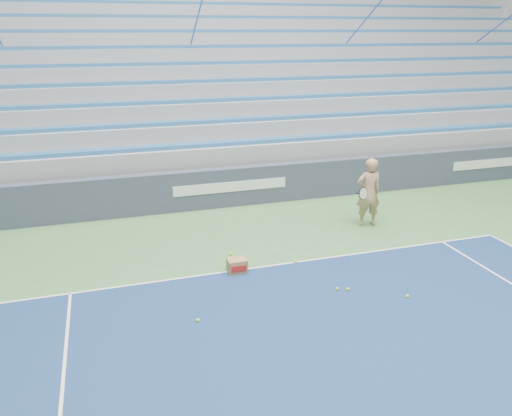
{
  "coord_description": "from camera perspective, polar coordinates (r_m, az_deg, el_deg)",
  "views": [
    {
      "loc": [
        -3.22,
        2.93,
        4.68
      ],
      "look_at": [
        -0.3,
        12.38,
        1.15
      ],
      "focal_mm": 35.0,
      "sensor_mm": 36.0,
      "label": 1
    }
  ],
  "objects": [
    {
      "name": "sponsor_barrier",
      "position": [
        13.97,
        -3.04,
        2.42
      ],
      "size": [
        30.0,
        0.32,
        1.1
      ],
      "color": "#373E54",
      "rests_on": "ground"
    },
    {
      "name": "bleachers",
      "position": [
        19.09,
        -7.5,
        12.49
      ],
      "size": [
        31.0,
        9.15,
        7.3
      ],
      "color": "#92959A",
      "rests_on": "ground"
    },
    {
      "name": "tennis_player",
      "position": [
        12.73,
        12.73,
        1.76
      ],
      "size": [
        0.94,
        0.86,
        1.75
      ],
      "color": "tan",
      "rests_on": "ground"
    },
    {
      "name": "ball_box",
      "position": [
        10.26,
        -2.18,
        -6.61
      ],
      "size": [
        0.39,
        0.31,
        0.29
      ],
      "color": "olive",
      "rests_on": "ground"
    },
    {
      "name": "tennis_ball_0",
      "position": [
        8.74,
        -6.67,
        -12.63
      ],
      "size": [
        0.07,
        0.07,
        0.07
      ],
      "primitive_type": "sphere",
      "color": "#D5E82F",
      "rests_on": "ground"
    },
    {
      "name": "tennis_ball_1",
      "position": [
        11.06,
        -2.93,
        -5.24
      ],
      "size": [
        0.07,
        0.07,
        0.07
      ],
      "primitive_type": "sphere",
      "color": "#D5E82F",
      "rests_on": "ground"
    },
    {
      "name": "tennis_ball_2",
      "position": [
        10.73,
        4.56,
        -6.1
      ],
      "size": [
        0.07,
        0.07,
        0.07
      ],
      "primitive_type": "sphere",
      "color": "#D5E82F",
      "rests_on": "ground"
    },
    {
      "name": "tennis_ball_3",
      "position": [
        9.77,
        10.47,
        -9.12
      ],
      "size": [
        0.07,
        0.07,
        0.07
      ],
      "primitive_type": "sphere",
      "color": "#D5E82F",
      "rests_on": "ground"
    },
    {
      "name": "tennis_ball_4",
      "position": [
        9.79,
        16.92,
        -9.63
      ],
      "size": [
        0.07,
        0.07,
        0.07
      ],
      "primitive_type": "sphere",
      "color": "#D5E82F",
      "rests_on": "ground"
    },
    {
      "name": "tennis_ball_5",
      "position": [
        9.75,
        9.29,
        -9.11
      ],
      "size": [
        0.07,
        0.07,
        0.07
      ],
      "primitive_type": "sphere",
      "color": "#D5E82F",
      "rests_on": "ground"
    }
  ]
}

